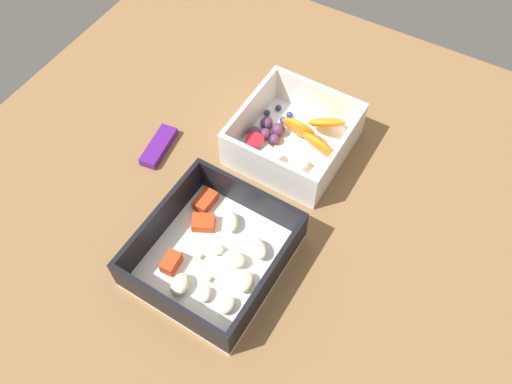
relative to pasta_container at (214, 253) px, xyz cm
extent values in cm
cube|color=brown|center=(10.52, 1.26, -2.69)|extent=(80.00, 80.00, 2.00)
cube|color=white|center=(-0.10, 0.02, -1.39)|extent=(17.77, 16.22, 0.60)
cube|color=black|center=(-8.47, 0.24, 1.32)|extent=(1.02, 15.78, 4.82)
cube|color=black|center=(8.28, -0.21, 1.32)|extent=(1.02, 15.78, 4.82)
cube|color=black|center=(0.10, 7.60, 1.32)|extent=(16.17, 1.03, 4.82)
cube|color=black|center=(-0.30, -7.57, 1.32)|extent=(16.17, 1.03, 4.82)
ellipsoid|color=beige|center=(-4.73, -1.76, -0.38)|extent=(2.33, 1.89, 1.02)
ellipsoid|color=beige|center=(0.69, 0.20, -0.38)|extent=(2.17, 2.45, 1.02)
ellipsoid|color=beige|center=(-1.23, -5.04, -0.14)|extent=(2.85, 2.10, 1.36)
ellipsoid|color=beige|center=(-4.63, -4.69, -0.27)|extent=(2.53, 1.92, 1.17)
ellipsoid|color=beige|center=(4.76, 0.56, -0.10)|extent=(3.45, 3.18, 1.42)
ellipsoid|color=beige|center=(3.22, -4.18, -0.05)|extent=(3.38, 3.65, 1.49)
ellipsoid|color=beige|center=(-5.25, 1.21, -0.06)|extent=(3.32, 2.66, 1.47)
ellipsoid|color=beige|center=(0.60, -2.46, -0.07)|extent=(2.46, 3.19, 1.46)
cube|color=red|center=(5.91, 5.10, -0.39)|extent=(3.21, 2.09, 1.40)
cube|color=red|center=(3.10, 3.56, -0.44)|extent=(3.17, 3.45, 1.31)
cube|color=red|center=(-3.45, 3.80, -0.24)|extent=(2.77, 1.88, 1.70)
cube|color=#387A33|center=(-0.71, 0.90, -0.99)|extent=(0.60, 0.40, 0.20)
cube|color=#387A33|center=(-2.64, -1.29, -0.99)|extent=(0.60, 0.40, 0.20)
cube|color=#387A33|center=(-4.38, -1.92, -0.99)|extent=(0.60, 0.40, 0.20)
cube|color=white|center=(19.88, -0.12, -1.39)|extent=(15.08, 14.59, 0.60)
cube|color=white|center=(12.77, 0.00, 1.67)|extent=(0.84, 14.34, 5.52)
cube|color=white|center=(27.00, -0.24, 1.67)|extent=(0.84, 14.34, 5.52)
cube|color=white|center=(20.00, 6.75, 1.67)|extent=(13.65, 0.83, 5.52)
cube|color=white|center=(19.77, -6.98, 1.67)|extent=(13.65, 0.83, 5.52)
ellipsoid|color=orange|center=(21.09, -0.29, 1.54)|extent=(3.34, 4.96, 5.06)
ellipsoid|color=orange|center=(23.98, -3.09, 1.37)|extent=(6.46, 6.70, 4.73)
ellipsoid|color=orange|center=(19.85, -3.93, 1.61)|extent=(4.72, 5.83, 5.19)
cube|color=#F4EACC|center=(16.55, -2.60, -0.36)|extent=(2.68, 2.15, 1.47)
cube|color=#F4EACC|center=(16.05, 1.16, -0.30)|extent=(2.56, 3.04, 1.58)
sphere|color=#562D4C|center=(18.41, 5.25, -0.10)|extent=(1.98, 1.98, 1.98)
sphere|color=#562D4C|center=(20.94, 4.60, -0.17)|extent=(1.85, 1.85, 1.85)
sphere|color=#562D4C|center=(20.78, 2.59, -0.14)|extent=(1.91, 1.91, 1.91)
sphere|color=#562D4C|center=(19.16, 2.30, -0.34)|extent=(1.50, 1.50, 1.50)
sphere|color=#562D4C|center=(19.35, 3.85, -0.30)|extent=(1.59, 1.59, 1.59)
cone|color=red|center=(16.79, 4.12, -0.07)|extent=(2.56, 2.56, 2.05)
sphere|color=navy|center=(24.74, 4.76, -0.64)|extent=(0.91, 0.91, 0.91)
sphere|color=navy|center=(24.32, 2.74, -0.60)|extent=(0.97, 0.97, 0.97)
sphere|color=navy|center=(23.04, 5.71, -0.61)|extent=(0.96, 0.96, 0.96)
sphere|color=navy|center=(23.28, 1.72, -0.60)|extent=(0.99, 0.99, 0.99)
sphere|color=navy|center=(22.91, 2.94, -0.54)|extent=(1.09, 1.09, 1.09)
cube|color=#51197A|center=(10.53, 15.86, -1.09)|extent=(7.27, 3.37, 1.20)
camera|label=1|loc=(-21.63, -18.25, 55.24)|focal=36.40mm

